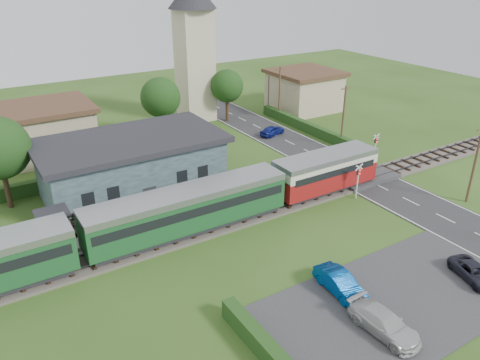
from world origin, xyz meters
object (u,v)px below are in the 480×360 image
station_building (132,166)px  crossing_signal_near (358,176)px  equipment_hut (55,228)px  crossing_signal_far (376,144)px  house_west (41,131)px  car_park_dark (475,272)px  car_park_blue (340,283)px  pedestrian_far (75,224)px  car_on_road (272,130)px  pedestrian_near (229,190)px  house_east (304,90)px  train (149,220)px  church_tower (194,40)px  car_park_silver (384,323)px

station_building → crossing_signal_near: station_building is taller
equipment_hut → crossing_signal_far: size_ratio=0.78×
house_west → car_park_dark: bearing=-62.9°
car_park_blue → car_park_dark: bearing=-19.3°
car_park_dark → pedestrian_far: bearing=154.6°
car_on_road → pedestrian_near: 18.44m
car_park_dark → pedestrian_far: pedestrian_far is taller
house_east → pedestrian_near: (-23.73, -19.43, -1.48)m
train → house_west: (-2.96, 23.00, 0.61)m
station_building → pedestrian_near: 9.08m
pedestrian_far → church_tower: bearing=-57.0°
church_tower → car_park_silver: 43.57m
crossing_signal_near → pedestrian_near: crossing_signal_near is taller
car_park_silver → pedestrian_near: (0.58, 18.05, 0.59)m
house_west → equipment_hut: bearing=-98.6°
crossing_signal_near → crossing_signal_far: 8.65m
church_tower → house_east: (15.00, -4.00, -7.43)m
train → church_tower: (17.04, 26.00, 8.05)m
house_east → car_park_silver: house_east is taller
train → house_east: size_ratio=4.91×
train → house_east: bearing=34.5°
car_park_silver → pedestrian_near: 18.07m
equipment_hut → train: (5.96, -3.20, 0.43)m
church_tower → house_east: church_tower is taller
church_tower → pedestrian_far: 32.30m
equipment_hut → car_on_road: equipment_hut is taller
house_west → pedestrian_far: (-1.51, -19.40, -1.41)m
crossing_signal_near → house_east: bearing=60.9°
crossing_signal_far → car_park_blue: crossing_signal_far is taller
house_west → car_park_silver: size_ratio=2.44×
pedestrian_far → crossing_signal_far: bearing=-105.4°
car_park_dark → pedestrian_near: 19.58m
church_tower → crossing_signal_far: church_tower is taller
pedestrian_far → train: bearing=-142.0°
station_building → equipment_hut: bearing=-144.1°
church_tower → car_park_silver: church_tower is taller
church_tower → car_on_road: size_ratio=5.10×
pedestrian_near → train: bearing=-6.5°
car_park_silver → car_park_dark: bearing=-1.6°
station_building → car_park_blue: bearing=-73.6°
equipment_hut → car_park_silver: (13.69, -18.68, -1.03)m
station_building → house_west: bearing=109.6°
house_east → crossing_signal_near: bearing=-119.1°
car_park_blue → pedestrian_far: 19.64m
train → house_west: bearing=97.3°
church_tower → pedestrian_far: bearing=-133.8°
train → crossing_signal_far: 25.75m
house_east → crossing_signal_far: size_ratio=2.69×
car_on_road → church_tower: bearing=7.7°
station_building → crossing_signal_near: 19.98m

